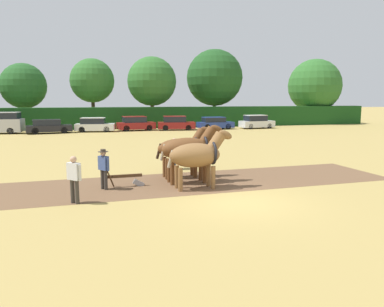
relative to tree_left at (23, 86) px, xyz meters
name	(u,v)px	position (x,y,z in m)	size (l,w,h in m)	color
ground_plane	(239,202)	(12.51, -37.67, -5.06)	(240.00, 240.00, 0.00)	#A88E4C
plowed_furrow_strip	(94,189)	(7.62, -34.39, -5.05)	(25.93, 4.30, 0.01)	brown
hedgerow	(132,118)	(12.51, -3.85, -3.79)	(64.19, 1.68, 2.53)	#194719
tree_left	(23,86)	(0.00, 0.00, 0.00)	(5.43, 5.43, 7.79)	#4C3823
tree_center_left	(92,81)	(8.05, -0.63, 0.70)	(5.43, 5.43, 8.49)	#423323
tree_center	(152,81)	(15.43, -1.27, 0.67)	(6.24, 6.24, 8.86)	brown
tree_center_right	(215,78)	(24.15, -0.50, 1.28)	(7.59, 7.59, 10.14)	#423323
tree_right	(315,86)	(38.91, -1.67, 0.32)	(7.53, 7.53, 9.14)	#4C3823
draft_horse_lead_left	(198,155)	(11.65, -35.41, -3.69)	(2.77, 1.08, 2.41)	brown
draft_horse_lead_right	(189,149)	(11.62, -34.27, -3.60)	(2.88, 1.08, 2.53)	brown
draft_horse_trail_left	(182,148)	(11.58, -33.12, -3.71)	(2.74, 1.01, 2.38)	brown
plow	(128,179)	(8.98, -34.35, -4.74)	(1.65, 0.47, 1.13)	#4C331E
farmer_at_plow	(104,166)	(8.02, -34.60, -4.12)	(0.43, 0.54, 1.62)	#38332D
farmer_beside_team	(174,151)	(11.66, -31.11, -4.14)	(0.33, 0.62, 1.59)	#28334C
farmer_onlooker_left	(74,176)	(6.97, -36.39, -4.10)	(0.50, 0.50, 1.66)	#38332D
parked_car_left	(48,127)	(3.41, -8.35, -4.36)	(4.69, 2.47, 1.43)	black
parked_car_center_left	(95,125)	(8.05, -7.81, -4.32)	(4.34, 2.41, 1.54)	silver
parked_car_center	(136,124)	(12.52, -7.40, -4.29)	(4.30, 2.26, 1.61)	maroon
parked_car_center_right	(176,123)	(17.01, -7.95, -4.29)	(4.38, 2.34, 1.60)	maroon
parked_car_right	(215,123)	(21.69, -8.00, -4.36)	(4.22, 1.93, 1.44)	navy
parked_car_far_right	(256,122)	(26.89, -8.18, -4.29)	(4.24, 2.09, 1.61)	silver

